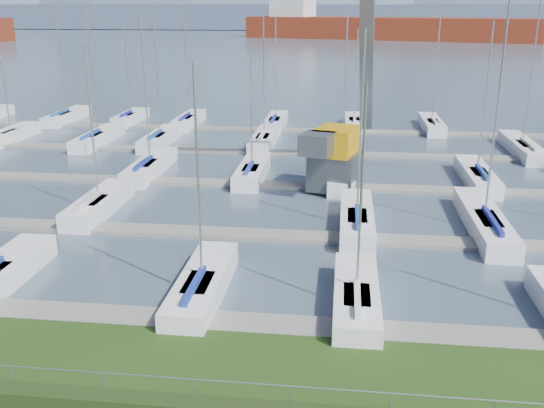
# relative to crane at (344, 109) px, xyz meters

# --- Properties ---
(water) EXTENTS (800.00, 540.00, 0.20)m
(water) POSITION_rel_crane_xyz_m (-3.32, 233.50, -5.73)
(water) COLOR #455565
(fence) EXTENTS (80.00, 0.04, 0.04)m
(fence) POSITION_rel_crane_xyz_m (-3.32, -26.50, -4.13)
(fence) COLOR #9A9CA2
(fence) RESTS_ON grass
(foothill) EXTENTS (900.00, 80.00, 12.00)m
(foothill) POSITION_rel_crane_xyz_m (-3.32, 303.50, 0.67)
(foothill) COLOR #48526A
(foothill) RESTS_ON water
(docks) EXTENTS (90.00, 41.60, 0.25)m
(docks) POSITION_rel_crane_xyz_m (-3.32, -0.50, -5.55)
(docks) COLOR #65625F
(docks) RESTS_ON water
(crane) EXTENTS (5.34, 13.46, 22.35)m
(crane) POSITION_rel_crane_xyz_m (0.00, 0.00, 0.00)
(crane) COLOR #52565A
(crane) RESTS_ON water
(cargo_ship_mid) EXTENTS (107.72, 48.99, 21.50)m
(cargo_ship_mid) POSITION_rel_crane_xyz_m (10.60, 194.37, -1.85)
(cargo_ship_mid) COLOR maroon
(cargo_ship_mid) RESTS_ON water
(sailboat_fleet) EXTENTS (74.13, 49.43, 13.46)m
(sailboat_fleet) POSITION_rel_crane_xyz_m (-7.37, 1.85, 0.13)
(sailboat_fleet) COLOR beige
(sailboat_fleet) RESTS_ON water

